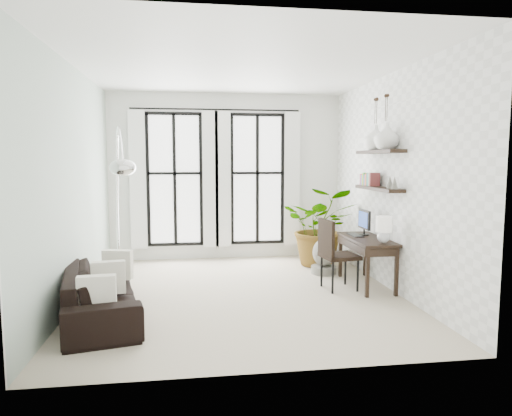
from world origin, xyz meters
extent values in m
plane|color=#BCAE95|center=(0.00, 0.00, 0.00)|extent=(5.00, 5.00, 0.00)
plane|color=white|center=(0.00, 0.00, 3.20)|extent=(5.00, 5.00, 0.00)
plane|color=#ABBFB0|center=(-2.25, 0.00, 1.60)|extent=(0.00, 5.00, 5.00)
plane|color=white|center=(2.25, 0.00, 1.60)|extent=(0.00, 5.00, 5.00)
plane|color=white|center=(0.00, 2.50, 1.60)|extent=(4.50, 0.00, 4.50)
cube|color=white|center=(-1.00, 2.47, 1.55)|extent=(1.00, 0.02, 2.50)
cube|color=white|center=(-1.68, 2.37, 1.55)|extent=(0.30, 0.04, 2.60)
cube|color=white|center=(-0.32, 2.37, 1.55)|extent=(0.30, 0.04, 2.60)
cube|color=white|center=(0.60, 2.47, 1.55)|extent=(1.00, 0.02, 2.50)
cube|color=white|center=(-0.08, 2.37, 1.55)|extent=(0.30, 0.04, 2.60)
cube|color=white|center=(1.28, 2.37, 1.55)|extent=(0.30, 0.04, 2.60)
cylinder|color=black|center=(-0.20, 2.38, 2.88)|extent=(3.20, 0.03, 0.03)
cube|color=black|center=(2.11, 0.13, 1.50)|extent=(0.25, 1.30, 0.05)
cube|color=black|center=(2.11, 0.13, 2.05)|extent=(0.25, 1.30, 0.05)
cube|color=#BA2E4E|center=(2.11, 0.68, 1.61)|extent=(0.16, 0.03, 0.18)
cube|color=#397CC9|center=(2.11, 0.63, 1.61)|extent=(0.16, 0.03, 0.18)
cube|color=gold|center=(2.11, 0.59, 1.61)|extent=(0.16, 0.03, 0.18)
cube|color=green|center=(2.11, 0.54, 1.61)|extent=(0.16, 0.03, 0.18)
cube|color=purple|center=(2.11, 0.50, 1.61)|extent=(0.16, 0.04, 0.18)
cube|color=orange|center=(2.11, 0.45, 1.61)|extent=(0.16, 0.04, 0.18)
cube|color=#555555|center=(2.11, 0.41, 1.61)|extent=(0.16, 0.04, 0.18)
cube|color=teal|center=(2.11, 0.36, 1.61)|extent=(0.16, 0.04, 0.18)
cube|color=tan|center=(2.11, 0.32, 1.61)|extent=(0.16, 0.04, 0.18)
cube|color=brown|center=(2.11, 0.27, 1.61)|extent=(0.16, 0.04, 0.18)
cone|color=gray|center=(2.11, -0.27, 1.61)|extent=(0.10, 0.10, 0.18)
cone|color=gray|center=(2.11, -0.42, 1.61)|extent=(0.10, 0.10, 0.18)
imported|color=black|center=(-1.80, -0.76, 0.31)|extent=(1.23, 2.21, 0.61)
cube|color=silver|center=(-1.70, -1.46, 0.50)|extent=(0.40, 0.12, 0.40)
cube|color=silver|center=(-1.70, -0.76, 0.50)|extent=(0.40, 0.12, 0.40)
cube|color=silver|center=(-1.70, -0.06, 0.50)|extent=(0.40, 0.12, 0.40)
imported|color=#2D7228|center=(1.66, 1.60, 0.72)|extent=(1.61, 1.51, 1.44)
cube|color=black|center=(1.95, 0.13, 0.73)|extent=(0.54, 1.27, 0.04)
cube|color=black|center=(1.93, 0.13, 0.64)|extent=(0.49, 1.21, 0.12)
cube|color=black|center=(1.74, -0.46, 0.36)|extent=(0.05, 0.05, 0.70)
cube|color=black|center=(2.16, -0.46, 0.36)|extent=(0.05, 0.05, 0.70)
cube|color=black|center=(1.74, 0.71, 0.36)|extent=(0.05, 0.05, 0.70)
cube|color=black|center=(2.16, 0.71, 0.36)|extent=(0.05, 0.05, 0.70)
cube|color=black|center=(2.00, 0.37, 1.00)|extent=(0.04, 0.42, 0.30)
cube|color=navy|center=(1.97, 0.37, 1.00)|extent=(0.00, 0.36, 0.24)
cube|color=black|center=(1.85, 0.37, 0.76)|extent=(0.15, 0.40, 0.02)
sphere|color=silver|center=(2.00, -0.36, 0.84)|extent=(0.18, 0.18, 0.18)
cylinder|color=white|center=(2.00, -0.36, 1.03)|extent=(0.22, 0.22, 0.22)
cube|color=black|center=(1.49, 0.04, 0.50)|extent=(0.56, 0.56, 0.06)
cube|color=black|center=(1.27, 0.01, 0.78)|extent=(0.11, 0.50, 0.56)
cylinder|color=black|center=(1.29, -0.16, 0.23)|extent=(0.03, 0.03, 0.47)
cylinder|color=black|center=(1.69, -0.16, 0.23)|extent=(0.03, 0.03, 0.47)
cylinder|color=black|center=(1.29, 0.24, 0.23)|extent=(0.03, 0.03, 0.47)
cylinder|color=black|center=(1.69, 0.24, 0.23)|extent=(0.03, 0.03, 0.47)
cylinder|color=silver|center=(-1.90, 1.31, 0.05)|extent=(0.36, 0.36, 0.10)
cylinder|color=silver|center=(-1.90, 1.31, 0.55)|extent=(0.04, 0.04, 0.99)
ellipsoid|color=silver|center=(-1.50, -0.71, 1.84)|extent=(0.32, 0.32, 0.21)
cylinder|color=gray|center=(1.53, 0.98, 0.06)|extent=(0.43, 0.43, 0.13)
ellipsoid|color=gray|center=(1.53, 0.98, 0.36)|extent=(0.38, 0.38, 0.47)
sphere|color=gray|center=(1.53, 0.98, 0.66)|extent=(0.21, 0.21, 0.21)
imported|color=white|center=(2.11, -0.12, 2.27)|extent=(0.37, 0.37, 0.38)
imported|color=white|center=(2.11, 0.28, 2.27)|extent=(0.37, 0.37, 0.38)
camera|label=1|loc=(-0.67, -6.41, 1.93)|focal=32.00mm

